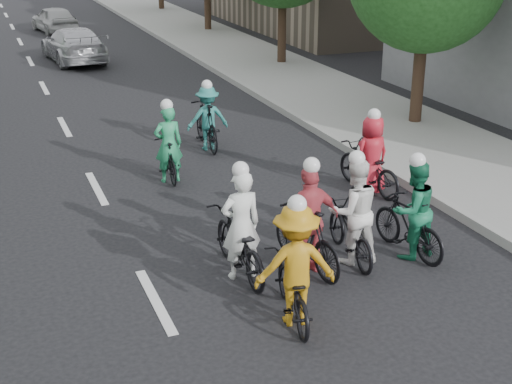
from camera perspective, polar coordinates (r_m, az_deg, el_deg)
ground at (r=10.69m, az=-8.06°, el=-8.62°), size 120.00×120.00×0.00m
sidewalk_right at (r=22.16m, az=5.96°, el=7.49°), size 4.00×80.00×0.15m
curb_right at (r=21.35m, az=1.27°, el=7.11°), size 0.18×80.00×0.18m
cyclist_0 at (r=11.06m, az=-1.33°, el=-3.75°), size 0.71×1.96×1.90m
cyclist_1 at (r=11.94m, az=12.30°, el=-1.98°), size 0.89×1.74×1.81m
cyclist_2 at (r=9.81m, az=3.08°, el=-6.65°), size 1.23×1.81×1.89m
cyclist_3 at (r=11.19m, az=4.19°, el=-3.02°), size 1.08×1.88×1.91m
cyclist_4 at (r=14.62m, az=9.07°, el=2.31°), size 0.93×1.97×1.77m
cyclist_5 at (r=15.19m, az=-7.04°, el=3.15°), size 0.61×1.50×1.79m
cyclist_6 at (r=11.62m, az=7.68°, el=-2.36°), size 0.91×1.82×1.90m
cyclist_7 at (r=17.25m, az=-3.94°, el=5.63°), size 1.03×1.93×1.70m
follow_car_lead at (r=28.97m, az=-14.39°, el=11.36°), size 2.26×4.69×1.32m
follow_car_trail at (r=36.90m, az=-15.84°, el=13.17°), size 2.09×3.89×1.26m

